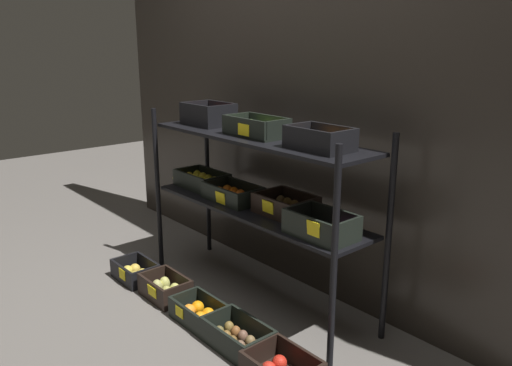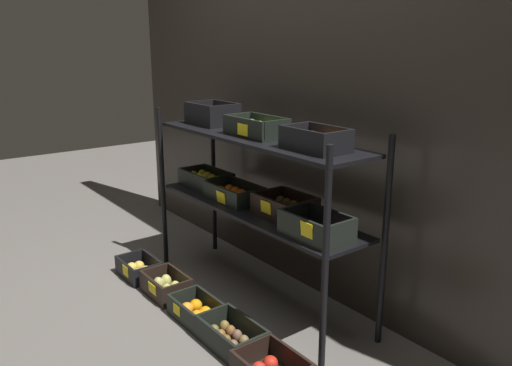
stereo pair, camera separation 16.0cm
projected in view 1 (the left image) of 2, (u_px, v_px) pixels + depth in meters
The scene contains 7 objects.
ground_plane at pixel (256, 296), 3.12m from camera, with size 10.00×10.00×0.00m, color #605B56.
storefront_wall at pixel (307, 97), 3.06m from camera, with size 3.95×0.12×2.37m, color #2D2823.
display_rack at pixel (254, 174), 2.93m from camera, with size 1.67×0.44×1.13m.
crate_ground_apple_gold at pixel (135, 272), 3.32m from camera, with size 0.30×0.21×0.12m.
crate_ground_pear at pixel (165, 289), 3.09m from camera, with size 0.31×0.21×0.13m.
crate_ground_orange at pixel (199, 313), 2.83m from camera, with size 0.32×0.21×0.12m.
crate_ground_kiwi at pixel (238, 338), 2.58m from camera, with size 0.37×0.22×0.13m.
Camera 1 is at (2.14, -1.84, 1.50)m, focal length 35.68 mm.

